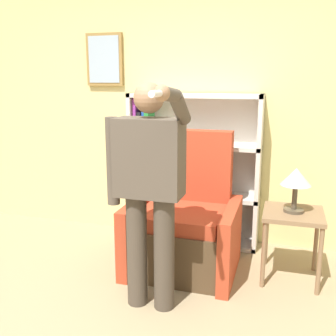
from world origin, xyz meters
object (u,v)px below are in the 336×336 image
object	(u,v)px
person_standing	(149,184)
table_lamp	(296,180)
armchair	(185,226)
bookcase	(182,171)
side_table	(293,223)

from	to	relation	value
person_standing	table_lamp	size ratio (longest dim) A/B	4.46
armchair	table_lamp	world-z (taller)	armchair
armchair	person_standing	bearing A→B (deg)	-97.17
bookcase	table_lamp	size ratio (longest dim) A/B	4.15
bookcase	table_lamp	bearing A→B (deg)	-27.15
table_lamp	bookcase	bearing A→B (deg)	152.85
bookcase	side_table	size ratio (longest dim) A/B	2.56
person_standing	side_table	world-z (taller)	person_standing
bookcase	armchair	world-z (taller)	bookcase
armchair	person_standing	distance (m)	0.89
bookcase	person_standing	xyz separation A→B (m)	(0.10, -1.29, 0.20)
bookcase	side_table	world-z (taller)	bookcase
bookcase	person_standing	bearing A→B (deg)	-85.69
person_standing	side_table	size ratio (longest dim) A/B	2.75
armchair	table_lamp	xyz separation A→B (m)	(0.91, 0.04, 0.48)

